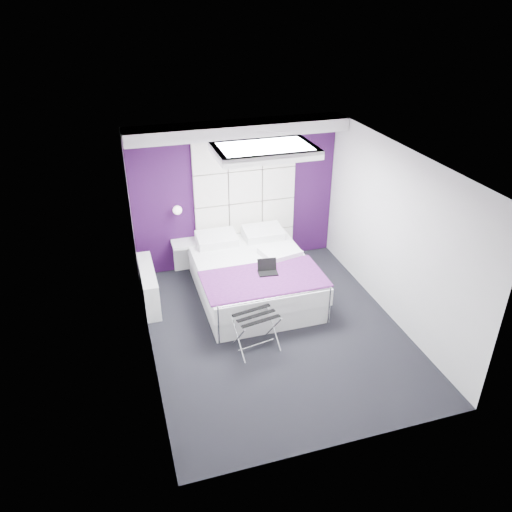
{
  "coord_description": "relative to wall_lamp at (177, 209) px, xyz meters",
  "views": [
    {
      "loc": [
        -2.01,
        -5.62,
        4.5
      ],
      "look_at": [
        -0.2,
        0.35,
        1.09
      ],
      "focal_mm": 35.0,
      "sensor_mm": 36.0,
      "label": 1
    }
  ],
  "objects": [
    {
      "name": "skylight",
      "position": [
        1.05,
        -1.46,
        1.33
      ],
      "size": [
        1.36,
        0.86,
        0.12
      ],
      "primitive_type": null,
      "color": "white",
      "rests_on": "ceiling"
    },
    {
      "name": "wall_right",
      "position": [
        2.85,
        -2.06,
        0.08
      ],
      "size": [
        0.0,
        4.4,
        4.4
      ],
      "primitive_type": "plane",
      "rotation": [
        1.57,
        0.0,
        -1.57
      ],
      "color": "silver",
      "rests_on": "floor"
    },
    {
      "name": "bed",
      "position": [
        1.01,
        -1.02,
        -0.89
      ],
      "size": [
        1.84,
        2.22,
        0.77
      ],
      "color": "white",
      "rests_on": "floor"
    },
    {
      "name": "soffit",
      "position": [
        1.05,
        -0.11,
        1.28
      ],
      "size": [
        3.58,
        0.5,
        0.2
      ],
      "primitive_type": "cube",
      "color": "white",
      "rests_on": "wall_back"
    },
    {
      "name": "nightstand",
      "position": [
        0.1,
        -0.04,
        -0.63
      ],
      "size": [
        0.48,
        0.38,
        0.05
      ],
      "primitive_type": "cube",
      "color": "white",
      "rests_on": "wall_back"
    },
    {
      "name": "accent_wall",
      "position": [
        1.05,
        0.13,
        0.08
      ],
      "size": [
        3.58,
        0.02,
        2.58
      ],
      "primitive_type": "cube",
      "color": "#300D3B",
      "rests_on": "wall_back"
    },
    {
      "name": "floor",
      "position": [
        1.05,
        -2.06,
        -1.22
      ],
      "size": [
        4.4,
        4.4,
        0.0
      ],
      "primitive_type": "plane",
      "color": "black",
      "rests_on": "ground"
    },
    {
      "name": "wall_left",
      "position": [
        -0.75,
        -2.06,
        0.08
      ],
      "size": [
        0.0,
        4.4,
        4.4
      ],
      "primitive_type": "plane",
      "rotation": [
        1.57,
        0.0,
        1.57
      ],
      "color": "silver",
      "rests_on": "floor"
    },
    {
      "name": "wall_back",
      "position": [
        1.05,
        0.14,
        0.08
      ],
      "size": [
        3.6,
        0.0,
        3.6
      ],
      "primitive_type": "plane",
      "rotation": [
        1.57,
        0.0,
        0.0
      ],
      "color": "silver",
      "rests_on": "floor"
    },
    {
      "name": "ceiling",
      "position": [
        1.05,
        -2.06,
        1.38
      ],
      "size": [
        4.4,
        4.4,
        0.0
      ],
      "primitive_type": "plane",
      "rotation": [
        3.14,
        0.0,
        0.0
      ],
      "color": "white",
      "rests_on": "wall_back"
    },
    {
      "name": "wall_lamp",
      "position": [
        0.0,
        0.0,
        0.0
      ],
      "size": [
        0.15,
        0.15,
        0.15
      ],
      "primitive_type": "sphere",
      "color": "white",
      "rests_on": "wall_back"
    },
    {
      "name": "headboard",
      "position": [
        1.2,
        0.08,
        -0.05
      ],
      "size": [
        1.8,
        0.08,
        2.3
      ],
      "primitive_type": null,
      "color": "silver",
      "rests_on": "wall_back"
    },
    {
      "name": "radiator",
      "position": [
        -0.64,
        -0.76,
        -0.92
      ],
      "size": [
        0.22,
        1.2,
        0.6
      ],
      "primitive_type": "cube",
      "color": "white",
      "rests_on": "floor"
    },
    {
      "name": "luggage_rack",
      "position": [
        0.65,
        -2.39,
        -0.94
      ],
      "size": [
        0.57,
        0.42,
        0.56
      ],
      "rotation": [
        0.0,
        0.0,
        0.19
      ],
      "color": "silver",
      "rests_on": "floor"
    },
    {
      "name": "laptop",
      "position": [
        1.11,
        -1.44,
        -0.54
      ],
      "size": [
        0.29,
        0.21,
        0.21
      ],
      "rotation": [
        0.0,
        0.0,
        -0.12
      ],
      "color": "black",
      "rests_on": "bed"
    }
  ]
}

